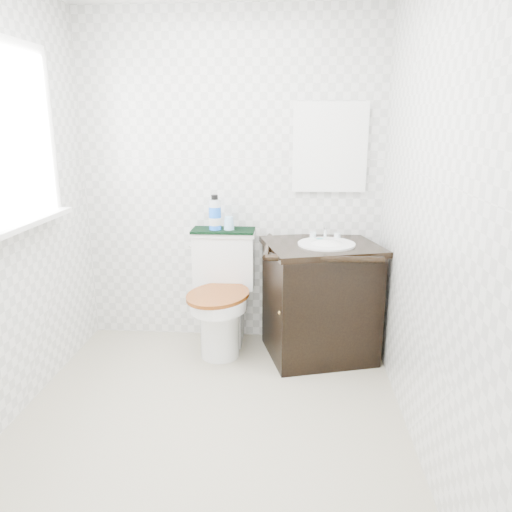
# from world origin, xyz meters

# --- Properties ---
(floor) EXTENTS (2.40, 2.40, 0.00)m
(floor) POSITION_xyz_m (0.00, 0.00, 0.00)
(floor) COLOR beige
(floor) RESTS_ON ground
(wall_back) EXTENTS (2.40, 0.00, 2.40)m
(wall_back) POSITION_xyz_m (0.00, 1.20, 1.20)
(wall_back) COLOR white
(wall_back) RESTS_ON ground
(wall_front) EXTENTS (2.40, 0.00, 2.40)m
(wall_front) POSITION_xyz_m (0.00, -1.20, 1.20)
(wall_front) COLOR white
(wall_front) RESTS_ON ground
(wall_right) EXTENTS (0.00, 2.40, 2.40)m
(wall_right) POSITION_xyz_m (1.10, 0.00, 1.20)
(wall_right) COLOR white
(wall_right) RESTS_ON ground
(window) EXTENTS (0.02, 0.70, 0.90)m
(window) POSITION_xyz_m (-1.07, 0.25, 1.55)
(window) COLOR white
(window) RESTS_ON wall_left
(mirror) EXTENTS (0.50, 0.02, 0.60)m
(mirror) POSITION_xyz_m (0.70, 1.18, 1.45)
(mirror) COLOR silver
(mirror) RESTS_ON wall_back
(toilet) EXTENTS (0.52, 0.69, 0.85)m
(toilet) POSITION_xyz_m (-0.05, 0.96, 0.37)
(toilet) COLOR white
(toilet) RESTS_ON floor
(vanity) EXTENTS (0.88, 0.81, 0.92)m
(vanity) POSITION_xyz_m (0.65, 0.90, 0.43)
(vanity) COLOR black
(vanity) RESTS_ON floor
(trash_bin) EXTENTS (0.23, 0.20, 0.29)m
(trash_bin) POSITION_xyz_m (0.45, 1.10, 0.15)
(trash_bin) COLOR white
(trash_bin) RESTS_ON floor
(towel) EXTENTS (0.45, 0.22, 0.02)m
(towel) POSITION_xyz_m (-0.05, 1.09, 0.86)
(towel) COLOR black
(towel) RESTS_ON toilet
(mouthwash_bottle) EXTENTS (0.09, 0.09, 0.25)m
(mouthwash_bottle) POSITION_xyz_m (-0.11, 1.08, 0.99)
(mouthwash_bottle) COLOR blue
(mouthwash_bottle) RESTS_ON towel
(cup) EXTENTS (0.08, 0.08, 0.09)m
(cup) POSITION_xyz_m (-0.01, 1.08, 0.92)
(cup) COLOR #98D1FA
(cup) RESTS_ON towel
(soap_bar) EXTENTS (0.07, 0.04, 0.02)m
(soap_bar) POSITION_xyz_m (0.64, 1.00, 0.83)
(soap_bar) COLOR teal
(soap_bar) RESTS_ON vanity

